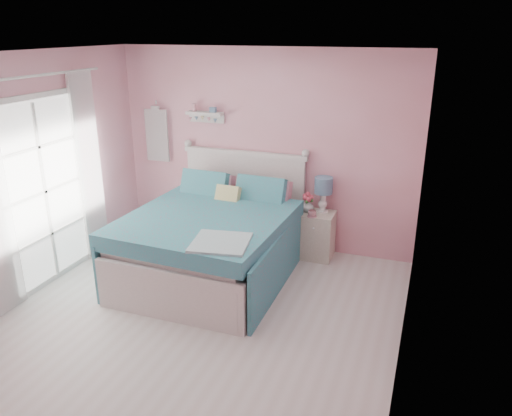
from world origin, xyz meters
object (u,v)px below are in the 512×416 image
Objects in this scene: teacup at (312,214)px; bed at (213,241)px; nightstand at (317,235)px; table_lamp at (323,188)px; vase at (307,206)px.

bed is at bearing -144.06° from teacup.
table_lamp is at bearing 60.29° from nightstand.
vase is at bearing -158.68° from table_lamp.
table_lamp is at bearing 69.51° from teacup.
teacup is at bearing 38.37° from bed.
vase is at bearing 178.68° from nightstand.
nightstand is 5.84× the size of teacup.
vase is (0.92, 0.88, 0.26)m from bed.
nightstand is 0.62m from table_lamp.
vase reaches higher than nightstand.
bed is 1.27m from teacup.
bed is at bearing -140.10° from nightstand.
teacup reaches higher than nightstand.
teacup is (-0.08, -0.22, -0.28)m from table_lamp.
bed is 1.54m from table_lamp.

